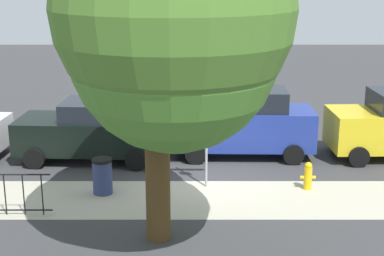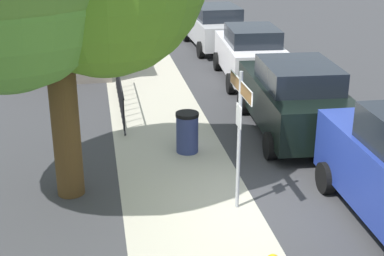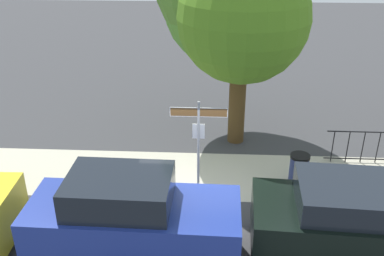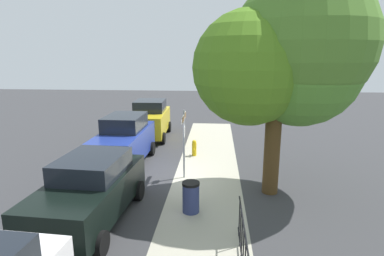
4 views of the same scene
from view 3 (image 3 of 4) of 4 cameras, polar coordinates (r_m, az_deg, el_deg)
The scene contains 7 objects.
ground_plane at distance 11.98m, azimuth 0.51°, elevation -9.39°, with size 60.00×60.00×0.00m, color #38383A.
sidewalk_strip at distance 13.15m, azimuth 9.56°, elevation -6.25°, with size 24.00×2.60×0.00m, color #B1AB97.
street_sign at distance 11.34m, azimuth 0.86°, elevation -0.28°, with size 1.47×0.07×2.72m.
car_blue at distance 9.58m, azimuth -7.77°, elevation -12.02°, with size 4.48×2.05×2.19m.
car_black at distance 10.31m, azimuth 20.53°, elevation -11.40°, with size 4.66×2.37×1.90m.
fire_hydrant at distance 12.65m, azimuth -11.91°, elevation -5.82°, with size 0.42×0.22×0.78m.
trash_bin at distance 12.69m, azimuth 13.68°, elevation -5.35°, with size 0.55×0.55×0.98m.
Camera 3 is at (0.41, -9.75, 6.94)m, focal length 41.05 mm.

